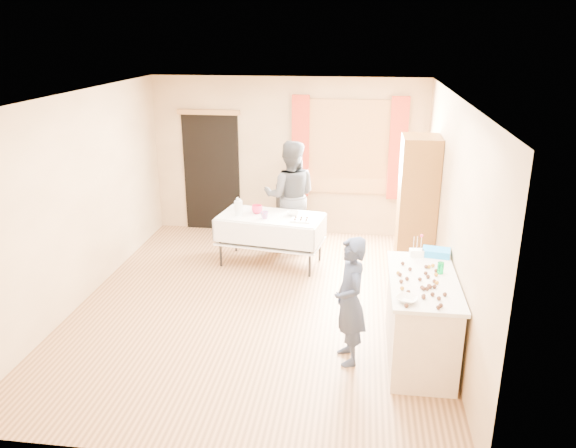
# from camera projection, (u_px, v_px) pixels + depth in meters

# --- Properties ---
(floor) EXTENTS (4.50, 5.50, 0.02)m
(floor) POSITION_uv_depth(u_px,v_px,m) (259.00, 304.00, 7.13)
(floor) COLOR #9E7047
(floor) RESTS_ON ground
(ceiling) EXTENTS (4.50, 5.50, 0.02)m
(ceiling) POSITION_uv_depth(u_px,v_px,m) (255.00, 95.00, 6.27)
(ceiling) COLOR white
(ceiling) RESTS_ON floor
(wall_back) EXTENTS (4.50, 0.02, 2.60)m
(wall_back) POSITION_uv_depth(u_px,v_px,m) (288.00, 157.00, 9.29)
(wall_back) COLOR tan
(wall_back) RESTS_ON floor
(wall_front) EXTENTS (4.50, 0.02, 2.60)m
(wall_front) POSITION_uv_depth(u_px,v_px,m) (189.00, 317.00, 4.12)
(wall_front) COLOR tan
(wall_front) RESTS_ON floor
(wall_left) EXTENTS (0.02, 5.50, 2.60)m
(wall_left) POSITION_uv_depth(u_px,v_px,m) (79.00, 199.00, 6.98)
(wall_left) COLOR tan
(wall_left) RESTS_ON floor
(wall_right) EXTENTS (0.02, 5.50, 2.60)m
(wall_right) POSITION_uv_depth(u_px,v_px,m) (451.00, 214.00, 6.42)
(wall_right) COLOR tan
(wall_right) RESTS_ON floor
(window_frame) EXTENTS (1.32, 0.06, 1.52)m
(window_frame) POSITION_uv_depth(u_px,v_px,m) (349.00, 147.00, 9.06)
(window_frame) COLOR olive
(window_frame) RESTS_ON wall_back
(window_pane) EXTENTS (1.20, 0.02, 1.40)m
(window_pane) POSITION_uv_depth(u_px,v_px,m) (349.00, 147.00, 9.04)
(window_pane) COLOR white
(window_pane) RESTS_ON wall_back
(curtain_left) EXTENTS (0.28, 0.06, 1.65)m
(curtain_left) POSITION_uv_depth(u_px,v_px,m) (300.00, 146.00, 9.11)
(curtain_left) COLOR #A42E1C
(curtain_left) RESTS_ON wall_back
(curtain_right) EXTENTS (0.28, 0.06, 1.65)m
(curtain_right) POSITION_uv_depth(u_px,v_px,m) (398.00, 149.00, 8.91)
(curtain_right) COLOR #A42E1C
(curtain_right) RESTS_ON wall_back
(doorway) EXTENTS (0.95, 0.04, 2.00)m
(doorway) POSITION_uv_depth(u_px,v_px,m) (212.00, 173.00, 9.52)
(doorway) COLOR black
(doorway) RESTS_ON floor
(door_lintel) EXTENTS (1.05, 0.06, 0.08)m
(door_lintel) POSITION_uv_depth(u_px,v_px,m) (208.00, 112.00, 9.15)
(door_lintel) COLOR olive
(door_lintel) RESTS_ON wall_back
(cabinet) EXTENTS (0.50, 0.60, 1.98)m
(cabinet) POSITION_uv_depth(u_px,v_px,m) (417.00, 208.00, 7.67)
(cabinet) COLOR brown
(cabinet) RESTS_ON floor
(counter) EXTENTS (0.68, 1.44, 0.91)m
(counter) POSITION_uv_depth(u_px,v_px,m) (420.00, 319.00, 5.83)
(counter) COLOR beige
(counter) RESTS_ON floor
(party_table) EXTENTS (1.61, 0.99, 0.75)m
(party_table) POSITION_uv_depth(u_px,v_px,m) (271.00, 235.00, 8.22)
(party_table) COLOR black
(party_table) RESTS_ON floor
(chair) EXTENTS (0.50, 0.50, 0.94)m
(chair) POSITION_uv_depth(u_px,v_px,m) (290.00, 225.00, 9.14)
(chair) COLOR black
(chair) RESTS_ON floor
(girl) EXTENTS (0.68, 0.60, 1.37)m
(girl) POSITION_uv_depth(u_px,v_px,m) (350.00, 301.00, 5.70)
(girl) COLOR #1F2842
(girl) RESTS_ON floor
(woman) EXTENTS (0.93, 0.77, 1.72)m
(woman) POSITION_uv_depth(u_px,v_px,m) (290.00, 196.00, 8.68)
(woman) COLOR black
(woman) RESTS_ON floor
(soda_can) EXTENTS (0.08, 0.08, 0.12)m
(soda_can) POSITION_uv_depth(u_px,v_px,m) (441.00, 268.00, 5.79)
(soda_can) COLOR #00A03D
(soda_can) RESTS_ON counter
(mixing_bowl) EXTENTS (0.34, 0.34, 0.05)m
(mixing_bowl) POSITION_uv_depth(u_px,v_px,m) (407.00, 299.00, 5.20)
(mixing_bowl) COLOR white
(mixing_bowl) RESTS_ON counter
(foam_block) EXTENTS (0.16, 0.11, 0.08)m
(foam_block) POSITION_uv_depth(u_px,v_px,m) (417.00, 253.00, 6.23)
(foam_block) COLOR white
(foam_block) RESTS_ON counter
(blue_basket) EXTENTS (0.33, 0.25, 0.08)m
(blue_basket) POSITION_uv_depth(u_px,v_px,m) (436.00, 252.00, 6.25)
(blue_basket) COLOR #188AF1
(blue_basket) RESTS_ON counter
(pitcher) EXTENTS (0.15, 0.15, 0.22)m
(pitcher) POSITION_uv_depth(u_px,v_px,m) (239.00, 208.00, 8.10)
(pitcher) COLOR silver
(pitcher) RESTS_ON party_table
(cup_red) EXTENTS (0.18, 0.18, 0.12)m
(cup_red) POSITION_uv_depth(u_px,v_px,m) (257.00, 209.00, 8.20)
(cup_red) COLOR #E2224E
(cup_red) RESTS_ON party_table
(cup_rainbow) EXTENTS (0.14, 0.14, 0.10)m
(cup_rainbow) POSITION_uv_depth(u_px,v_px,m) (265.00, 215.00, 7.97)
(cup_rainbow) COLOR red
(cup_rainbow) RESTS_ON party_table
(small_bowl) EXTENTS (0.22, 0.22, 0.05)m
(small_bowl) POSITION_uv_depth(u_px,v_px,m) (293.00, 213.00, 8.13)
(small_bowl) COLOR white
(small_bowl) RESTS_ON party_table
(pastry_tray) EXTENTS (0.29, 0.22, 0.02)m
(pastry_tray) POSITION_uv_depth(u_px,v_px,m) (301.00, 220.00, 7.89)
(pastry_tray) COLOR white
(pastry_tray) RESTS_ON party_table
(bottle) EXTENTS (0.13, 0.14, 0.17)m
(bottle) POSITION_uv_depth(u_px,v_px,m) (238.00, 203.00, 8.42)
(bottle) COLOR white
(bottle) RESTS_ON party_table
(cake_balls) EXTENTS (0.51, 1.06, 0.04)m
(cake_balls) POSITION_uv_depth(u_px,v_px,m) (424.00, 283.00, 5.55)
(cake_balls) COLOR #3F2314
(cake_balls) RESTS_ON counter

